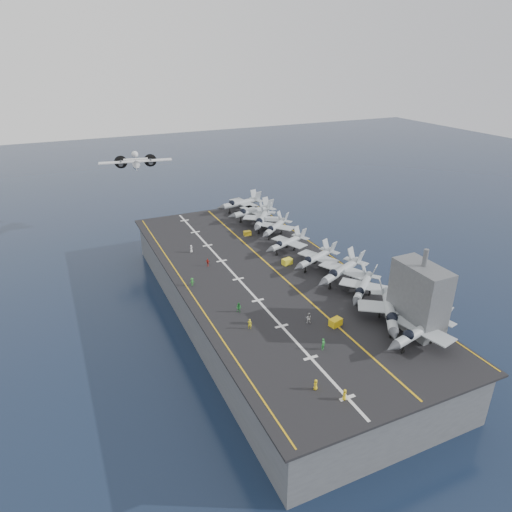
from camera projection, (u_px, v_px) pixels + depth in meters
name	position (u px, v px, depth m)	size (l,w,h in m)	color
ground	(263.00, 315.00, 103.75)	(500.00, 500.00, 0.00)	#142135
hull	(263.00, 295.00, 101.68)	(36.00, 90.00, 10.00)	#56595E
flight_deck	(264.00, 275.00, 99.53)	(38.00, 92.00, 0.40)	black
foul_line	(276.00, 271.00, 100.57)	(0.35, 90.00, 0.02)	gold
landing_centerline	(238.00, 279.00, 97.16)	(0.50, 90.00, 0.02)	silver
deck_edge_port	(188.00, 289.00, 93.00)	(0.25, 90.00, 0.02)	gold
deck_edge_stbd	(335.00, 259.00, 106.44)	(0.25, 90.00, 0.02)	gold
island_superstructure	(420.00, 290.00, 77.19)	(5.00, 10.00, 15.00)	#56595E
fighter_jet_0	(421.00, 330.00, 74.81)	(17.30, 13.49, 5.34)	#949EA4
fighter_jet_1	(390.00, 309.00, 80.45)	(18.45, 19.89, 5.75)	gray
fighter_jet_2	(363.00, 286.00, 89.13)	(16.68, 16.24, 4.86)	#A1A8B1
fighter_jet_3	(342.00, 270.00, 95.09)	(18.64, 16.09, 5.45)	#9AA3AC
fighter_jet_4	(316.00, 257.00, 101.52)	(16.46, 13.97, 4.85)	#9199A0
fighter_jet_5	(287.00, 242.00, 109.80)	(15.84, 13.31, 4.68)	#9AA2AA
fighter_jet_6	(275.00, 226.00, 119.24)	(16.55, 15.89, 4.80)	gray
fighter_jet_7	(262.00, 218.00, 123.94)	(17.59, 18.71, 5.41)	#969DA5
fighter_jet_8	(253.00, 211.00, 129.98)	(17.08, 13.14, 5.31)	gray
tow_cart_a	(336.00, 322.00, 80.59)	(2.50, 1.95, 1.33)	gold
tow_cart_b	(287.00, 262.00, 103.58)	(2.47, 1.86, 1.34)	yellow
tow_cart_c	(247.00, 233.00, 119.82)	(2.01, 1.43, 1.13)	gold
crew_0	(316.00, 385.00, 65.30)	(1.24, 1.12, 1.72)	yellow
crew_1	(250.00, 324.00, 79.52)	(1.41, 1.26, 1.96)	yellow
crew_2	(239.00, 308.00, 84.50)	(1.37, 1.40, 1.96)	#208330
crew_3	(192.00, 282.00, 94.16)	(1.08, 0.77, 1.71)	#25832B
crew_4	(208.00, 262.00, 102.65)	(1.29, 1.21, 1.78)	red
crew_5	(191.00, 249.00, 109.52)	(1.09, 1.30, 1.86)	silver
crew_6	(323.00, 344.00, 74.00)	(1.48, 1.32, 2.05)	#268C33
crew_7	(308.00, 318.00, 81.22)	(1.47, 1.37, 2.05)	silver
transport_plane	(136.00, 165.00, 141.30)	(24.15, 18.39, 5.20)	silver
fighter_jet_9	(241.00, 202.00, 137.02)	(17.08, 13.14, 5.31)	gray
crew_8	(345.00, 395.00, 63.40)	(1.24, 1.12, 1.72)	yellow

